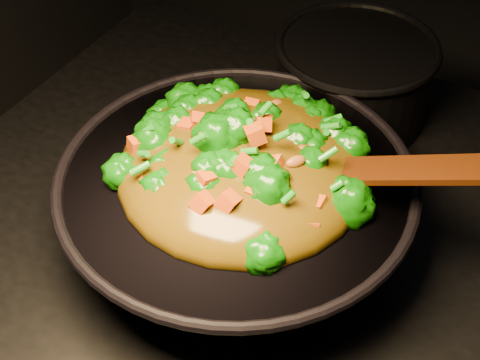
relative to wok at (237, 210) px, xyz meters
The scene contains 4 objects.
wok is the anchor object (origin of this frame).
stir_fry 0.12m from the wok, 67.41° to the left, with size 0.32×0.32×0.11m, color #0F5B06, non-canonical shape.
spatula 0.21m from the wok, 14.48° to the left, with size 0.31×0.05×0.01m, color #380E06.
back_pot 0.35m from the wok, 84.75° to the left, with size 0.25×0.25×0.14m, color black.
Camera 1 is at (0.19, -0.61, 1.63)m, focal length 50.00 mm.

